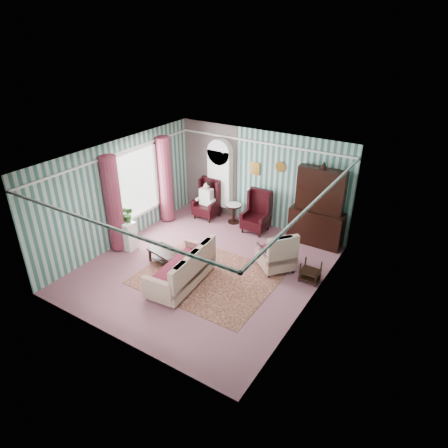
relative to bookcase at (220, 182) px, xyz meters
The scene contains 17 objects.
floor 3.34m from the bookcase, 64.58° to the right, with size 6.00×6.00×0.00m, color #864E58.
room_shell 2.90m from the bookcase, 74.62° to the right, with size 5.53×6.02×2.91m.
bookcase is the anchor object (origin of this frame).
dresser_hutch 3.25m from the bookcase, ahead, with size 1.50×0.56×2.36m, color black.
wingback_left 0.68m from the bookcase, 122.66° to the right, with size 0.76×0.80×1.25m, color black.
wingback_right 1.63m from the bookcase, 14.57° to the right, with size 0.76×0.80×1.25m, color black.
seated_woman 0.70m from the bookcase, 122.66° to the right, with size 0.44×0.40×1.18m, color silver, non-canonical shape.
round_side_table 1.07m from the bookcase, 20.27° to the right, with size 0.50×0.50×0.60m, color black.
nest_table 4.37m from the bookcase, 26.92° to the right, with size 0.45×0.38×0.54m, color black.
plant_stand 3.39m from the bookcase, 108.49° to the right, with size 0.55×0.35×0.80m, color silver.
rug 3.72m from the bookcase, 62.28° to the right, with size 3.20×2.60×0.01m, color #451719.
sofa 3.94m from the bookcase, 71.10° to the right, with size 1.95×0.92×1.06m, color #B6A68D.
floral_armchair 3.49m from the bookcase, 33.18° to the right, with size 0.88×0.85×1.02m, color #B5AA8C.
coffee_table 3.34m from the bookcase, 83.01° to the right, with size 0.92×0.52×0.38m, color black.
potted_plant_a 3.45m from the bookcase, 109.39° to the right, with size 0.41×0.36×0.46m, color #255A1C.
potted_plant_b 3.20m from the bookcase, 106.89° to the right, with size 0.24×0.19×0.43m, color #1D551A.
potted_plant_c 3.24m from the bookcase, 109.63° to the right, with size 0.20×0.20×0.37m, color #245B1C.
Camera 1 is at (4.96, -6.96, 5.66)m, focal length 32.00 mm.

